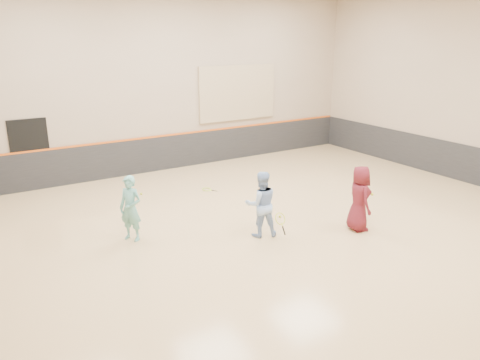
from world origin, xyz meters
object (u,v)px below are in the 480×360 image
young_man (359,198)px  instructor (261,204)px  spare_racket (207,189)px  girl (131,208)px

young_man → instructor: bearing=85.6°
spare_racket → young_man: bearing=-69.6°
instructor → young_man: (2.22, -0.95, 0.01)m
spare_racket → girl: bearing=-144.0°
girl → instructor: bearing=26.8°
girl → spare_racket: girl is taller
girl → young_man: bearing=28.7°
young_man → spare_racket: size_ratio=2.52×
instructor → spare_racket: (0.50, 3.69, -0.76)m
instructor → girl: bearing=-7.8°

